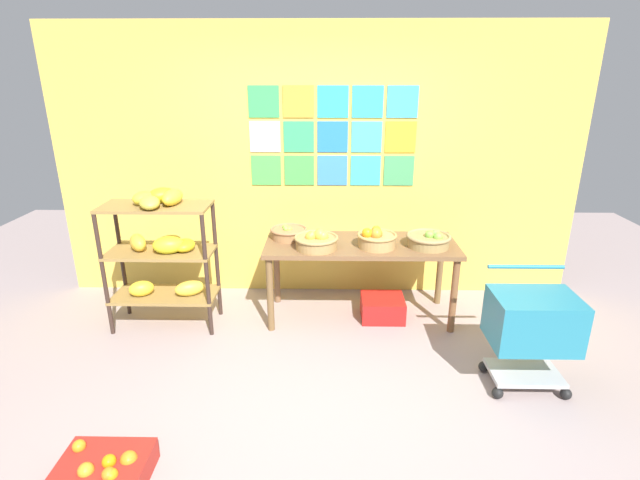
# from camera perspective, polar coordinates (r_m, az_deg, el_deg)

# --- Properties ---
(ground) EXTENTS (9.60, 9.60, 0.00)m
(ground) POSITION_cam_1_polar(r_m,az_deg,el_deg) (3.54, -1.08, -18.47)
(ground) COLOR gray
(back_wall_with_art) EXTENTS (5.12, 0.07, 2.63)m
(back_wall_with_art) POSITION_cam_1_polar(r_m,az_deg,el_deg) (4.70, -0.33, 8.94)
(back_wall_with_art) COLOR #E4BD49
(back_wall_with_art) RESTS_ON ground
(banana_shelf_unit) EXTENTS (0.91, 0.49, 1.25)m
(banana_shelf_unit) POSITION_cam_1_polar(r_m,az_deg,el_deg) (4.32, -18.45, -0.32)
(banana_shelf_unit) COLOR #33241E
(banana_shelf_unit) RESTS_ON ground
(display_table) EXTENTS (1.72, 0.67, 0.73)m
(display_table) POSITION_cam_1_polar(r_m,az_deg,el_deg) (4.31, 4.90, -1.41)
(display_table) COLOR brown
(display_table) RESTS_ON ground
(fruit_basket_back_right) EXTENTS (0.38, 0.38, 0.18)m
(fruit_basket_back_right) POSITION_cam_1_polar(r_m,az_deg,el_deg) (4.11, -0.44, -0.07)
(fruit_basket_back_right) COLOR #9F7B46
(fruit_basket_back_right) RESTS_ON display_table
(fruit_basket_centre) EXTENTS (0.35, 0.35, 0.18)m
(fruit_basket_centre) POSITION_cam_1_polar(r_m,az_deg,el_deg) (4.16, 6.78, 0.20)
(fruit_basket_centre) COLOR #AC854E
(fruit_basket_centre) RESTS_ON display_table
(fruit_basket_left) EXTENTS (0.39, 0.39, 0.15)m
(fruit_basket_left) POSITION_cam_1_polar(r_m,az_deg,el_deg) (4.26, 12.95, 0.05)
(fruit_basket_left) COLOR olive
(fruit_basket_left) RESTS_ON display_table
(fruit_basket_right) EXTENTS (0.34, 0.34, 0.12)m
(fruit_basket_right) POSITION_cam_1_polar(r_m,az_deg,el_deg) (4.38, -3.78, 0.90)
(fruit_basket_right) COLOR #9C6F44
(fruit_basket_right) RESTS_ON display_table
(produce_crate_under_table) EXTENTS (0.39, 0.36, 0.20)m
(produce_crate_under_table) POSITION_cam_1_polar(r_m,az_deg,el_deg) (4.52, 7.49, -8.03)
(produce_crate_under_table) COLOR red
(produce_crate_under_table) RESTS_ON ground
(orange_crate_foreground) EXTENTS (0.49, 0.35, 0.19)m
(orange_crate_foreground) POSITION_cam_1_polar(r_m,az_deg,el_deg) (3.19, -24.36, -23.68)
(orange_crate_foreground) COLOR #B2231C
(orange_crate_foreground) RESTS_ON ground
(shopping_cart) EXTENTS (0.58, 0.46, 0.85)m
(shopping_cart) POSITION_cam_1_polar(r_m,az_deg,el_deg) (3.71, 24.10, -9.17)
(shopping_cart) COLOR black
(shopping_cart) RESTS_ON ground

